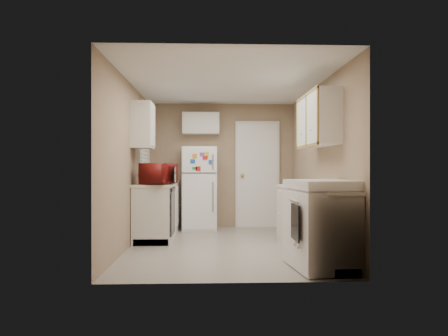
{
  "coord_description": "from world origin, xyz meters",
  "views": [
    {
      "loc": [
        -0.22,
        -5.9,
        1.17
      ],
      "look_at": [
        0.0,
        0.5,
        1.15
      ],
      "focal_mm": 32.0,
      "sensor_mm": 36.0,
      "label": 1
    }
  ],
  "objects": [
    {
      "name": "sink",
      "position": [
        -1.1,
        1.05,
        0.86
      ],
      "size": [
        0.54,
        0.74,
        0.16
      ],
      "primitive_type": "cube",
      "color": "gray",
      "rests_on": "left_counter"
    },
    {
      "name": "wall_back",
      "position": [
        0.0,
        1.9,
        1.2
      ],
      "size": [
        2.8,
        2.8,
        0.0
      ],
      "primitive_type": "plane",
      "color": "#9E8469",
      "rests_on": "floor"
    },
    {
      "name": "stove",
      "position": [
        1.07,
        -1.37,
        0.51
      ],
      "size": [
        0.79,
        0.93,
        1.02
      ],
      "primitive_type": "cube",
      "rotation": [
        0.0,
        0.0,
        0.13
      ],
      "color": "white",
      "rests_on": "floor"
    },
    {
      "name": "cabinet_over_fridge",
      "position": [
        -0.4,
        1.75,
        2.0
      ],
      "size": [
        0.7,
        0.3,
        0.4
      ],
      "primitive_type": "cube",
      "color": "silver",
      "rests_on": "wall_back"
    },
    {
      "name": "wall_front",
      "position": [
        0.0,
        -1.9,
        1.2
      ],
      "size": [
        2.8,
        2.8,
        0.0
      ],
      "primitive_type": "plane",
      "color": "#9E8469",
      "rests_on": "floor"
    },
    {
      "name": "upper_cabinet_right",
      "position": [
        1.25,
        -0.5,
        1.8
      ],
      "size": [
        0.3,
        1.2,
        0.7
      ],
      "primitive_type": "cube",
      "color": "silver",
      "rests_on": "wall_right"
    },
    {
      "name": "wall_right",
      "position": [
        1.4,
        0.0,
        1.2
      ],
      "size": [
        3.8,
        3.8,
        0.0
      ],
      "primitive_type": "plane",
      "color": "#9E8469",
      "rests_on": "floor"
    },
    {
      "name": "wall_left",
      "position": [
        -1.4,
        0.0,
        1.2
      ],
      "size": [
        3.8,
        3.8,
        0.0
      ],
      "primitive_type": "plane",
      "color": "#9E8469",
      "rests_on": "floor"
    },
    {
      "name": "microwave",
      "position": [
        -1.01,
        0.24,
        1.05
      ],
      "size": [
        0.65,
        0.48,
        0.39
      ],
      "primitive_type": "imported",
      "rotation": [
        0.0,
        0.0,
        1.28
      ],
      "color": "maroon",
      "rests_on": "left_counter"
    },
    {
      "name": "floor",
      "position": [
        0.0,
        0.0,
        0.0
      ],
      "size": [
        3.8,
        3.8,
        0.0
      ],
      "primitive_type": "plane",
      "color": "#AEA79D",
      "rests_on": "ground"
    },
    {
      "name": "interior_door",
      "position": [
        0.7,
        1.86,
        1.02
      ],
      "size": [
        0.86,
        0.06,
        2.08
      ],
      "primitive_type": "cube",
      "color": "white",
      "rests_on": "floor"
    },
    {
      "name": "left_counter",
      "position": [
        -1.1,
        0.9,
        0.45
      ],
      "size": [
        0.6,
        1.8,
        0.9
      ],
      "primitive_type": "cube",
      "color": "silver",
      "rests_on": "floor"
    },
    {
      "name": "window_blinds",
      "position": [
        -1.36,
        1.05,
        1.6
      ],
      "size": [
        0.1,
        0.98,
        1.08
      ],
      "primitive_type": "cube",
      "color": "silver",
      "rests_on": "wall_left"
    },
    {
      "name": "ceiling",
      "position": [
        0.0,
        0.0,
        2.4
      ],
      "size": [
        3.8,
        3.8,
        0.0
      ],
      "primitive_type": "plane",
      "color": "white",
      "rests_on": "floor"
    },
    {
      "name": "upper_cabinet_left",
      "position": [
        -1.25,
        0.22,
        1.8
      ],
      "size": [
        0.3,
        0.45,
        0.7
      ],
      "primitive_type": "cube",
      "color": "silver",
      "rests_on": "wall_left"
    },
    {
      "name": "soap_bottle",
      "position": [
        -1.15,
        1.3,
        1.0
      ],
      "size": [
        0.12,
        0.12,
        0.21
      ],
      "primitive_type": "imported",
      "rotation": [
        0.0,
        0.0,
        0.36
      ],
      "color": "#EDE5CE",
      "rests_on": "left_counter"
    },
    {
      "name": "dishwasher",
      "position": [
        -0.81,
        0.3,
        0.49
      ],
      "size": [
        0.03,
        0.58,
        0.72
      ],
      "primitive_type": "cube",
      "color": "black",
      "rests_on": "floor"
    },
    {
      "name": "refrigerator",
      "position": [
        -0.43,
        1.59,
        0.77
      ],
      "size": [
        0.65,
        0.64,
        1.54
      ],
      "primitive_type": "cube",
      "rotation": [
        0.0,
        0.0,
        0.03
      ],
      "color": "white",
      "rests_on": "floor"
    },
    {
      "name": "right_counter",
      "position": [
        1.1,
        -0.8,
        0.45
      ],
      "size": [
        0.6,
        2.0,
        0.9
      ],
      "primitive_type": "cube",
      "color": "silver",
      "rests_on": "floor"
    }
  ]
}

